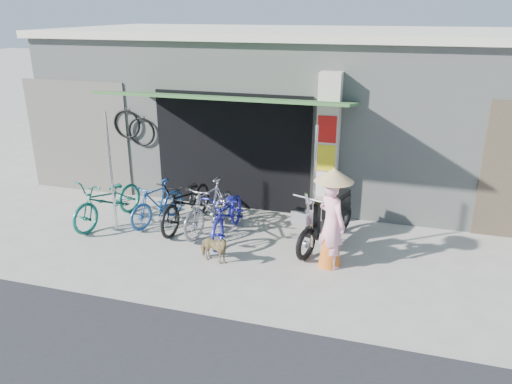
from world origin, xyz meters
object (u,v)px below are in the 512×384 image
(bike_teal, at_px, (108,200))
(bike_silver, at_px, (210,207))
(bike_navy, at_px, (228,214))
(moped, at_px, (327,218))
(bike_black, at_px, (187,201))
(nun, at_px, (332,219))
(street_dog, at_px, (213,249))
(bike_blue, at_px, (158,203))

(bike_teal, xyz_separation_m, bike_silver, (2.11, 0.19, 0.02))
(bike_navy, xyz_separation_m, moped, (1.84, 0.25, 0.04))
(bike_black, relative_size, bike_silver, 1.14)
(bike_silver, distance_m, nun, 2.57)
(bike_teal, height_order, street_dog, bike_teal)
(bike_teal, distance_m, bike_blue, 0.99)
(bike_blue, bearing_deg, bike_teal, -145.81)
(bike_teal, distance_m, bike_navy, 2.54)
(bike_black, xyz_separation_m, moped, (2.82, -0.05, 0.01))
(street_dog, xyz_separation_m, moped, (1.75, 1.28, 0.26))
(bike_teal, height_order, bike_navy, bike_teal)
(bike_teal, bearing_deg, bike_black, 23.87)
(bike_blue, xyz_separation_m, bike_silver, (1.16, -0.07, 0.07))
(moped, xyz_separation_m, nun, (0.18, -0.82, 0.34))
(bike_black, relative_size, bike_navy, 1.06)
(bike_teal, height_order, moped, moped)
(bike_blue, distance_m, bike_silver, 1.16)
(bike_navy, bearing_deg, bike_black, 159.69)
(bike_black, bearing_deg, bike_navy, -13.15)
(bike_black, xyz_separation_m, nun, (3.00, -0.87, 0.35))
(bike_black, height_order, bike_navy, bike_black)
(bike_blue, relative_size, bike_silver, 0.86)
(bike_blue, bearing_deg, bike_navy, 10.77)
(bike_silver, xyz_separation_m, moped, (2.26, 0.10, 0.01))
(bike_navy, xyz_separation_m, nun, (2.02, -0.57, 0.38))
(bike_black, distance_m, nun, 3.14)
(bike_silver, relative_size, bike_navy, 0.93)
(bike_teal, height_order, nun, nun)
(bike_teal, relative_size, bike_black, 0.96)
(bike_blue, xyz_separation_m, bike_navy, (1.58, -0.22, 0.04))
(bike_teal, xyz_separation_m, nun, (4.56, -0.53, 0.37))
(nun, bearing_deg, bike_silver, 22.73)
(bike_black, bearing_deg, bike_teal, -163.39)
(bike_silver, bearing_deg, bike_blue, -171.00)
(bike_black, distance_m, bike_navy, 1.02)
(moped, bearing_deg, street_dog, -124.80)
(bike_silver, xyz_separation_m, street_dog, (0.52, -1.18, -0.25))
(bike_navy, xyz_separation_m, street_dog, (0.10, -1.03, -0.22))
(bike_blue, height_order, bike_black, bike_black)
(bike_black, height_order, moped, moped)
(bike_blue, relative_size, bike_black, 0.75)
(bike_silver, bearing_deg, street_dog, -53.70)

